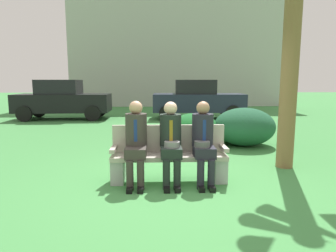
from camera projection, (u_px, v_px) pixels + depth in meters
name	position (u px, v px, depth m)	size (l,w,h in m)	color
ground_plane	(178.00, 186.00, 4.56)	(80.00, 80.00, 0.00)	#3E8442
park_bench	(169.00, 155.00, 4.78)	(1.84, 0.44, 0.90)	#B7AD9E
seated_man_left	(136.00, 138.00, 4.59)	(0.34, 0.72, 1.31)	#38332D
seated_man_middle	(171.00, 139.00, 4.61)	(0.34, 0.72, 1.29)	#1E2823
seated_man_right	(203.00, 138.00, 4.63)	(0.34, 0.72, 1.30)	#23232D
shrub_near_bench	(244.00, 127.00, 7.44)	(1.53, 1.40, 0.96)	#1F5336
shrub_mid_lawn	(194.00, 129.00, 7.56)	(1.29, 1.18, 0.81)	#1C662A
shrub_far_lawn	(237.00, 128.00, 7.79)	(1.27, 1.16, 0.79)	#326D27
parked_car_near	(63.00, 100.00, 12.63)	(3.92, 1.74, 1.68)	black
parked_car_far	(198.00, 99.00, 12.84)	(3.96, 1.84, 1.68)	#1E2338
building_backdrop	(176.00, 44.00, 22.43)	(14.85, 8.28, 8.80)	#B0B1AA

